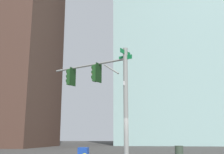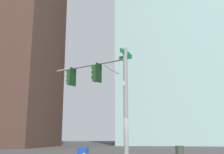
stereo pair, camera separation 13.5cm
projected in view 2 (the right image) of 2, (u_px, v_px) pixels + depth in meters
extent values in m
cylinder|color=gray|center=(126.00, 105.00, 14.97)|extent=(0.26, 0.26, 6.45)
cylinder|color=gray|center=(88.00, 66.00, 16.96)|extent=(4.86, 2.29, 0.12)
cylinder|color=gray|center=(111.00, 69.00, 15.94)|extent=(0.98, 0.50, 0.75)
cube|color=#0F6B33|center=(125.00, 52.00, 15.61)|extent=(0.47, 1.00, 0.24)
cube|color=#0F6B33|center=(125.00, 58.00, 15.54)|extent=(0.78, 0.37, 0.24)
cube|color=white|center=(126.00, 84.00, 15.22)|extent=(0.21, 0.42, 0.24)
cube|color=#1E4C1E|center=(96.00, 73.00, 16.51)|extent=(0.45, 0.45, 1.00)
cube|color=black|center=(99.00, 73.00, 16.40)|extent=(0.26, 0.51, 1.16)
sphere|color=#470A07|center=(94.00, 69.00, 16.68)|extent=(0.20, 0.20, 0.20)
cylinder|color=#1E4C1E|center=(93.00, 68.00, 16.73)|extent=(0.13, 0.23, 0.23)
sphere|color=#F29E0C|center=(94.00, 74.00, 16.62)|extent=(0.20, 0.20, 0.20)
cylinder|color=#1E4C1E|center=(93.00, 72.00, 16.67)|extent=(0.13, 0.23, 0.23)
sphere|color=#0A3819|center=(93.00, 79.00, 16.55)|extent=(0.20, 0.20, 0.20)
cylinder|color=#1E4C1E|center=(93.00, 77.00, 16.61)|extent=(0.13, 0.23, 0.23)
cube|color=#1E4C1E|center=(71.00, 77.00, 17.61)|extent=(0.45, 0.45, 1.00)
cube|color=black|center=(73.00, 77.00, 17.50)|extent=(0.26, 0.51, 1.16)
sphere|color=red|center=(69.00, 73.00, 17.78)|extent=(0.20, 0.20, 0.20)
cylinder|color=#1E4C1E|center=(68.00, 72.00, 17.84)|extent=(0.13, 0.23, 0.23)
sphere|color=#4C330A|center=(68.00, 78.00, 17.72)|extent=(0.20, 0.20, 0.20)
cylinder|color=#1E4C1E|center=(68.00, 76.00, 17.77)|extent=(0.13, 0.23, 0.23)
sphere|color=#0A3819|center=(68.00, 82.00, 17.65)|extent=(0.20, 0.20, 0.20)
cylinder|color=#1E4C1E|center=(67.00, 81.00, 17.71)|extent=(0.13, 0.23, 0.23)
cylinder|color=#384738|center=(180.00, 153.00, 18.57)|extent=(0.56, 0.56, 0.95)
cube|color=brown|center=(209.00, 37.00, 62.19)|extent=(16.97, 19.22, 47.27)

